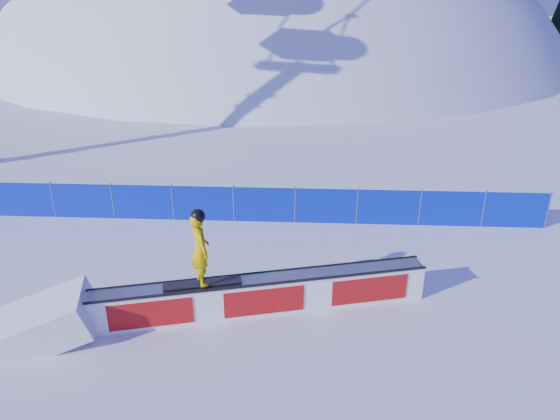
{
  "coord_description": "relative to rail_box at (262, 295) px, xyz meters",
  "views": [
    {
      "loc": [
        3.34,
        -11.58,
        7.81
      ],
      "look_at": [
        2.66,
        1.48,
        1.81
      ],
      "focal_mm": 35.0,
      "sensor_mm": 36.0,
      "label": 1
    }
  ],
  "objects": [
    {
      "name": "ground",
      "position": [
        -2.34,
        0.53,
        -0.48
      ],
      "size": [
        160.0,
        160.0,
        0.0
      ],
      "primitive_type": "plane",
      "color": "white",
      "rests_on": "ground"
    },
    {
      "name": "snow_hill",
      "position": [
        -2.34,
        42.53,
        -18.48
      ],
      "size": [
        64.0,
        64.0,
        64.0
      ],
      "color": "white",
      "rests_on": "ground"
    },
    {
      "name": "safety_fence",
      "position": [
        -2.34,
        5.03,
        0.12
      ],
      "size": [
        22.05,
        0.05,
        1.3
      ],
      "color": "#071FBE",
      "rests_on": "ground"
    },
    {
      "name": "rail_box",
      "position": [
        0.0,
        0.0,
        0.0
      ],
      "size": [
        7.98,
        2.52,
        0.97
      ],
      "rotation": [
        0.0,
        0.0,
        0.25
      ],
      "color": "white",
      "rests_on": "ground"
    },
    {
      "name": "snow_ramp",
      "position": [
        -4.9,
        -1.23,
        -0.48
      ],
      "size": [
        2.71,
        2.05,
        1.51
      ],
      "primitive_type": null,
      "rotation": [
        0.0,
        -0.31,
        0.25
      ],
      "color": "white",
      "rests_on": "ground"
    },
    {
      "name": "snowboarder",
      "position": [
        -1.36,
        -0.34,
        1.43
      ],
      "size": [
        1.84,
        0.76,
        1.9
      ],
      "rotation": [
        0.0,
        0.0,
        2.05
      ],
      "color": "black",
      "rests_on": "rail_box"
    }
  ]
}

